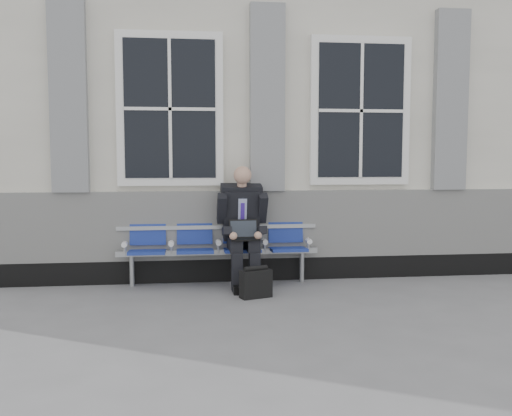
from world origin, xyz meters
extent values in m
plane|color=slate|center=(0.00, 0.00, 0.00)|extent=(70.00, 70.00, 0.00)
cube|color=silver|center=(0.00, 3.50, 2.10)|extent=(14.00, 4.00, 4.20)
cube|color=black|center=(0.00, 1.47, 0.15)|extent=(14.00, 0.10, 0.30)
cube|color=silver|center=(0.00, 1.46, 0.75)|extent=(14.00, 0.08, 0.90)
cube|color=gray|center=(-3.40, 1.44, 2.40)|extent=(0.45, 0.14, 2.40)
cube|color=gray|center=(-0.90, 1.44, 2.40)|extent=(0.45, 0.14, 2.40)
cube|color=gray|center=(1.60, 1.44, 2.40)|extent=(0.45, 0.14, 2.40)
cube|color=white|center=(-2.15, 1.46, 2.25)|extent=(1.35, 0.10, 1.95)
cube|color=black|center=(-2.15, 1.41, 2.25)|extent=(1.15, 0.02, 1.75)
cube|color=white|center=(0.35, 1.46, 2.25)|extent=(1.35, 0.10, 1.95)
cube|color=black|center=(0.35, 1.41, 2.25)|extent=(1.15, 0.02, 1.75)
cube|color=#9EA0A3|center=(-1.55, 1.30, 0.42)|extent=(2.60, 0.07, 0.07)
cube|color=#9EA0A3|center=(-1.55, 1.42, 0.73)|extent=(2.60, 0.05, 0.05)
cylinder|color=#9EA0A3|center=(-2.65, 1.30, 0.20)|extent=(0.06, 0.06, 0.39)
cylinder|color=#9EA0A3|center=(-0.45, 1.30, 0.20)|extent=(0.06, 0.06, 0.39)
cube|color=navy|center=(-2.45, 1.22, 0.45)|extent=(0.46, 0.42, 0.07)
cube|color=navy|center=(-2.45, 1.43, 0.71)|extent=(0.46, 0.10, 0.40)
cube|color=navy|center=(-1.85, 1.22, 0.45)|extent=(0.46, 0.42, 0.07)
cube|color=navy|center=(-1.85, 1.43, 0.71)|extent=(0.46, 0.10, 0.40)
cube|color=navy|center=(-1.25, 1.22, 0.45)|extent=(0.46, 0.42, 0.07)
cube|color=navy|center=(-1.25, 1.43, 0.71)|extent=(0.46, 0.10, 0.40)
cube|color=navy|center=(-0.65, 1.22, 0.45)|extent=(0.46, 0.42, 0.07)
cube|color=navy|center=(-0.65, 1.43, 0.71)|extent=(0.46, 0.10, 0.40)
cylinder|color=white|center=(-2.73, 1.25, 0.55)|extent=(0.07, 0.12, 0.07)
cylinder|color=white|center=(-2.15, 1.25, 0.55)|extent=(0.07, 0.12, 0.07)
cylinder|color=white|center=(-1.55, 1.25, 0.55)|extent=(0.07, 0.12, 0.07)
cylinder|color=white|center=(-0.95, 1.25, 0.55)|extent=(0.07, 0.12, 0.07)
cylinder|color=white|center=(-0.37, 1.25, 0.55)|extent=(0.07, 0.12, 0.07)
cube|color=black|center=(-1.35, 0.80, 0.05)|extent=(0.13, 0.29, 0.10)
cube|color=black|center=(-1.13, 0.80, 0.05)|extent=(0.13, 0.29, 0.10)
cube|color=black|center=(-1.35, 0.86, 0.25)|extent=(0.13, 0.14, 0.47)
cube|color=black|center=(-1.13, 0.87, 0.25)|extent=(0.13, 0.14, 0.47)
cube|color=black|center=(-1.36, 1.10, 0.55)|extent=(0.16, 0.49, 0.15)
cube|color=black|center=(-1.14, 1.11, 0.55)|extent=(0.16, 0.49, 0.15)
cube|color=black|center=(-1.25, 1.32, 0.90)|extent=(0.47, 0.38, 0.69)
cube|color=#A2ADD5|center=(-1.25, 1.19, 0.93)|extent=(0.11, 0.10, 0.39)
cube|color=#3E219B|center=(-1.25, 1.18, 0.90)|extent=(0.05, 0.08, 0.32)
cube|color=black|center=(-1.25, 1.29, 1.23)|extent=(0.53, 0.27, 0.16)
cylinder|color=tan|center=(-1.25, 1.23, 1.31)|extent=(0.12, 0.12, 0.11)
sphere|color=tan|center=(-1.25, 1.17, 1.41)|extent=(0.23, 0.23, 0.23)
cube|color=black|center=(-1.51, 1.21, 0.99)|extent=(0.12, 0.31, 0.40)
cube|color=black|center=(-0.99, 1.22, 0.99)|extent=(0.12, 0.31, 0.40)
cube|color=black|center=(-1.46, 1.01, 0.73)|extent=(0.11, 0.34, 0.15)
cube|color=black|center=(-1.03, 1.02, 0.73)|extent=(0.11, 0.34, 0.15)
sphere|color=tan|center=(-1.40, 0.86, 0.69)|extent=(0.10, 0.10, 0.10)
sphere|color=tan|center=(-1.09, 0.87, 0.69)|extent=(0.10, 0.10, 0.10)
cube|color=black|center=(-1.25, 0.95, 0.63)|extent=(0.36, 0.26, 0.02)
cube|color=black|center=(-1.25, 1.08, 0.75)|extent=(0.36, 0.11, 0.23)
cube|color=black|center=(-1.25, 1.07, 0.75)|extent=(0.33, 0.08, 0.20)
cube|color=black|center=(-1.16, 0.53, 0.16)|extent=(0.40, 0.27, 0.33)
cylinder|color=black|center=(-1.16, 0.53, 0.35)|extent=(0.29, 0.15, 0.06)
camera|label=1|loc=(-1.95, -5.97, 1.65)|focal=40.00mm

